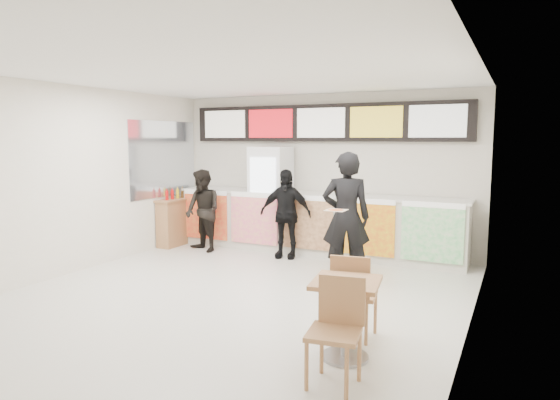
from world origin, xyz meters
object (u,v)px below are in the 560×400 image
Objects in this scene: customer_left at (203,211)px; condiment_ledge at (175,222)px; customer_main at (346,217)px; customer_mid at (285,214)px; drinks_fridge at (271,198)px; cafe_table at (346,304)px; service_counter at (315,223)px.

customer_left is 0.92m from condiment_ledge.
customer_left is at bearing -14.02° from condiment_ledge.
customer_mid is at bearing -54.55° from customer_main.
cafe_table is at bearing -54.73° from drinks_fridge.
drinks_fridge is at bearing -57.50° from customer_main.
customer_left is (-1.98, -0.78, 0.22)m from service_counter.
customer_main reaches higher than customer_mid.
customer_left is (-3.11, 0.77, -0.19)m from customer_main.
drinks_fridge is at bearing 179.01° from service_counter.
customer_left is (-1.05, -0.80, -0.21)m from drinks_fridge.
condiment_ledge is (-4.80, 3.53, -0.06)m from cafe_table.
service_counter is 3.45× the size of customer_mid.
service_counter is 2.83× the size of customer_main.
cafe_table is at bearing -36.35° from condiment_ledge.
drinks_fridge reaches higher than customer_main.
condiment_ledge is at bearing -34.15° from customer_main.
customer_mid is 0.98× the size of cafe_table.
drinks_fridge is 2.59m from customer_main.
condiment_ledge is (-2.47, -0.03, -0.32)m from customer_mid.
condiment_ledge is (-1.89, -0.59, -0.52)m from drinks_fridge.
drinks_fridge is 1.77× the size of condiment_ledge.
service_counter is at bearing 11.51° from condiment_ledge.
customer_left is 1.39× the size of condiment_ledge.
drinks_fridge is 0.83m from customer_mid.
customer_mid reaches higher than cafe_table.
condiment_ledge is (-2.82, -0.57, -0.09)m from service_counter.
drinks_fridge is 2.04m from condiment_ledge.
drinks_fridge is (-0.93, 0.02, 0.43)m from service_counter.
customer_mid is (0.58, -0.56, -0.20)m from drinks_fridge.
customer_main reaches higher than cafe_table.
customer_main is 1.80m from customer_mid.
drinks_fridge reaches higher than service_counter.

